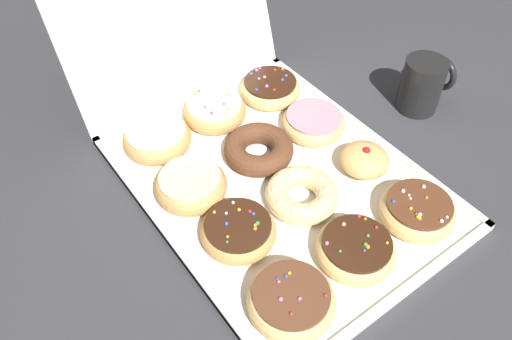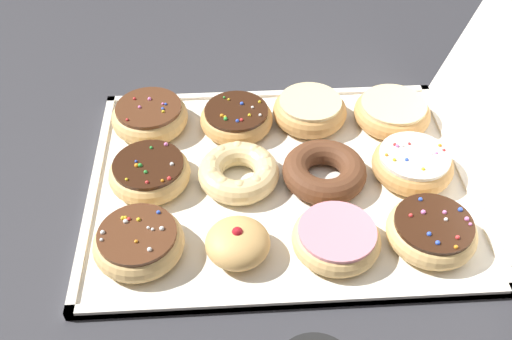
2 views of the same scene
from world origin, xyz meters
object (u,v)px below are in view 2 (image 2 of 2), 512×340
at_px(sprinkle_donut_0, 150,116).
at_px(sprinkle_donut_11, 432,231).
at_px(sprinkle_donut_1, 150,172).
at_px(pink_frosted_donut_8, 336,238).
at_px(donut_box, 280,182).
at_px(sprinkle_donut_3, 236,118).
at_px(sprinkle_donut_10, 412,162).
at_px(cruller_donut_4, 239,171).
at_px(chocolate_cake_ring_donut_7, 324,172).
at_px(glazed_ring_donut_6, 310,110).
at_px(jelly_filled_donut_5, 238,243).
at_px(glazed_ring_donut_9, 392,112).
at_px(sprinkle_donut_2, 139,242).

relative_size(sprinkle_donut_0, sprinkle_donut_11, 1.03).
xyz_separation_m(sprinkle_donut_1, pink_frosted_donut_8, (0.13, 0.24, -0.00)).
height_order(donut_box, sprinkle_donut_3, sprinkle_donut_3).
relative_size(sprinkle_donut_1, sprinkle_donut_10, 0.99).
xyz_separation_m(sprinkle_donut_1, sprinkle_donut_3, (-0.11, 0.13, -0.00)).
height_order(cruller_donut_4, sprinkle_donut_11, sprinkle_donut_11).
xyz_separation_m(sprinkle_donut_0, chocolate_cake_ring_donut_7, (0.13, 0.25, -0.00)).
bearing_deg(sprinkle_donut_3, sprinkle_donut_0, -94.15).
relative_size(glazed_ring_donut_6, sprinkle_donut_10, 1.01).
height_order(sprinkle_donut_0, sprinkle_donut_1, sprinkle_donut_0).
bearing_deg(sprinkle_donut_1, glazed_ring_donut_6, 117.38).
distance_m(jelly_filled_donut_5, sprinkle_donut_10, 0.28).
xyz_separation_m(sprinkle_donut_0, sprinkle_donut_3, (0.01, 0.13, -0.00)).
relative_size(sprinkle_donut_0, glazed_ring_donut_6, 1.02).
xyz_separation_m(jelly_filled_donut_5, chocolate_cake_ring_donut_7, (-0.12, 0.13, -0.00)).
bearing_deg(sprinkle_donut_0, sprinkle_donut_10, 71.70).
xyz_separation_m(sprinkle_donut_0, pink_frosted_donut_8, (0.25, 0.25, -0.00)).
relative_size(sprinkle_donut_1, glazed_ring_donut_9, 0.96).
distance_m(sprinkle_donut_1, sprinkle_donut_10, 0.37).
bearing_deg(sprinkle_donut_0, glazed_ring_donut_9, 88.54).
distance_m(sprinkle_donut_1, sprinkle_donut_2, 0.12).
bearing_deg(cruller_donut_4, pink_frosted_donut_8, 42.70).
relative_size(glazed_ring_donut_6, chocolate_cake_ring_donut_7, 0.98).
distance_m(jelly_filled_donut_5, glazed_ring_donut_6, 0.29).
distance_m(chocolate_cake_ring_donut_7, glazed_ring_donut_9, 0.18).
bearing_deg(chocolate_cake_ring_donut_7, pink_frosted_donut_8, -1.07).
xyz_separation_m(donut_box, sprinkle_donut_11, (0.12, 0.18, 0.02)).
bearing_deg(pink_frosted_donut_8, sprinkle_donut_0, -135.46).
relative_size(jelly_filled_donut_5, sprinkle_donut_11, 0.71).
bearing_deg(donut_box, sprinkle_donut_3, -154.08).
xyz_separation_m(donut_box, sprinkle_donut_10, (-0.00, 0.19, 0.03)).
bearing_deg(sprinkle_donut_1, cruller_donut_4, 88.63).
height_order(glazed_ring_donut_6, glazed_ring_donut_9, glazed_ring_donut_6).
height_order(donut_box, chocolate_cake_ring_donut_7, chocolate_cake_ring_donut_7).
xyz_separation_m(donut_box, sprinkle_donut_0, (-0.13, -0.19, 0.03)).
bearing_deg(sprinkle_donut_1, jelly_filled_donut_5, 41.47).
height_order(pink_frosted_donut_8, sprinkle_donut_10, sprinkle_donut_10).
distance_m(cruller_donut_4, glazed_ring_donut_9, 0.27).
bearing_deg(chocolate_cake_ring_donut_7, sprinkle_donut_11, 46.00).
distance_m(chocolate_cake_ring_donut_7, sprinkle_donut_10, 0.13).
xyz_separation_m(cruller_donut_4, jelly_filled_donut_5, (0.13, -0.01, 0.00)).
relative_size(sprinkle_donut_2, sprinkle_donut_11, 1.00).
relative_size(jelly_filled_donut_5, glazed_ring_donut_9, 0.68).
bearing_deg(cruller_donut_4, sprinkle_donut_2, -46.78).
bearing_deg(sprinkle_donut_10, cruller_donut_4, -89.67).
xyz_separation_m(sprinkle_donut_10, sprinkle_donut_11, (0.13, -0.01, -0.00)).
xyz_separation_m(sprinkle_donut_3, jelly_filled_donut_5, (0.25, -0.01, 0.00)).
xyz_separation_m(sprinkle_donut_1, sprinkle_donut_2, (0.12, -0.00, 0.00)).
height_order(sprinkle_donut_1, sprinkle_donut_11, sprinkle_donut_1).
bearing_deg(donut_box, glazed_ring_donut_6, 156.14).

